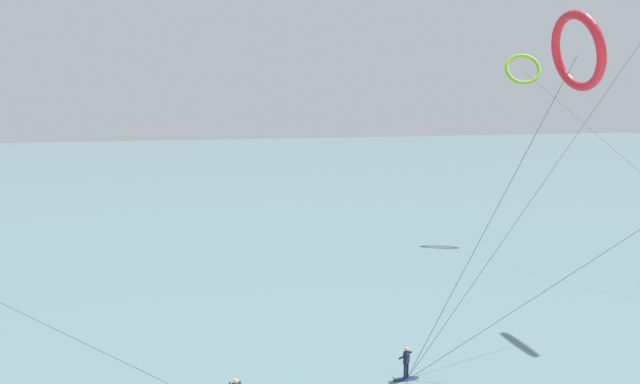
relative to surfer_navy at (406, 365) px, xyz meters
name	(u,v)px	position (x,y,z in m)	size (l,w,h in m)	color
sea_water	(209,171)	(-2.94, 90.42, -0.78)	(400.00, 200.00, 0.08)	slate
surfer_navy	(406,365)	(0.00, 0.00, 0.00)	(1.40, 0.72, 1.70)	navy
kite_crimson	(577,52)	(7.24, -1.80, 15.15)	(8.15, 3.84, 17.83)	red
kite_lime	(523,69)	(22.91, 24.49, 16.09)	(3.92, 30.86, 18.55)	#8CC62D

